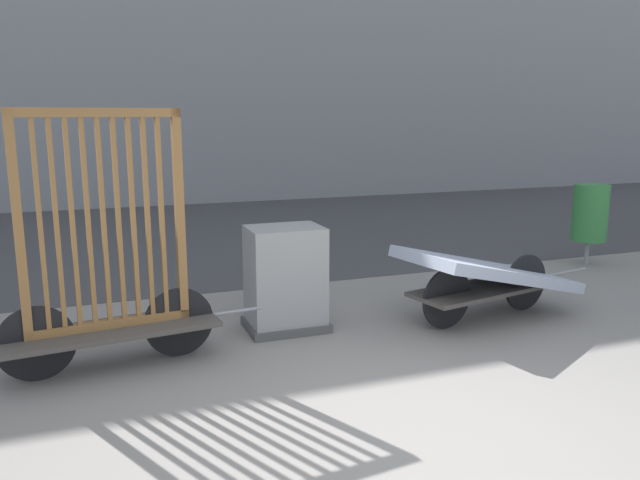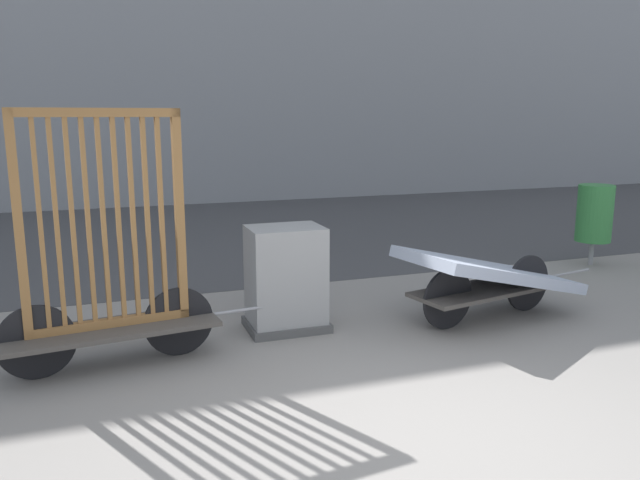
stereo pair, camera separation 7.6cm
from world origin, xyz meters
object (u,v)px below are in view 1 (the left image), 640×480
(utility_cabinet, at_px, (285,283))
(trash_bin, at_px, (590,213))
(bike_cart_with_mattress, at_px, (489,275))
(bike_cart_with_bedframe, at_px, (108,281))

(utility_cabinet, relative_size, trash_bin, 0.90)
(trash_bin, bearing_deg, bike_cart_with_mattress, -150.41)
(bike_cart_with_bedframe, bearing_deg, trash_bin, 6.62)
(trash_bin, bearing_deg, bike_cart_with_bedframe, -166.35)
(bike_cart_with_mattress, xyz_separation_m, utility_cabinet, (-2.03, 0.41, 0.00))
(utility_cabinet, bearing_deg, bike_cart_with_bedframe, -165.66)
(bike_cart_with_mattress, bearing_deg, bike_cart_with_bedframe, 168.44)
(bike_cart_with_bedframe, relative_size, utility_cabinet, 2.43)
(bike_cart_with_bedframe, distance_m, bike_cart_with_mattress, 3.64)
(utility_cabinet, xyz_separation_m, trash_bin, (4.74, 1.13, 0.26))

